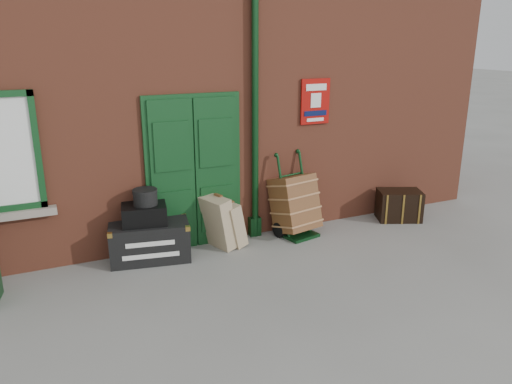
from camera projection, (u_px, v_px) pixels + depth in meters
ground at (255, 282)px, 6.40m from camera, size 80.00×80.00×0.00m
station_building at (173, 87)px, 8.80m from camera, size 10.30×4.30×4.36m
houdini_trunk at (150, 241)px, 6.99m from camera, size 1.18×0.79×0.54m
strongbox at (144, 214)px, 6.85m from camera, size 0.67×0.54×0.27m
hatbox at (145, 197)px, 6.79m from camera, size 0.38×0.38×0.22m
suitcase_back at (218, 222)px, 7.36m from camera, size 0.51×0.64×0.80m
suitcase_front at (229, 223)px, 7.45m from camera, size 0.48×0.58×0.69m
porter_trolley at (295, 204)px, 7.82m from camera, size 0.75×0.79×1.29m
dark_trunk at (399, 205)px, 8.53m from camera, size 0.84×0.71×0.51m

